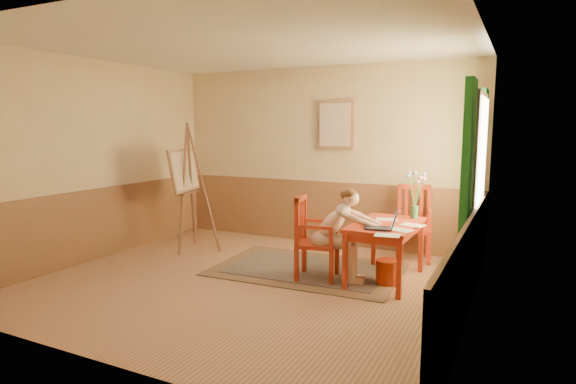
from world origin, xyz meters
The scene contains 14 objects.
room centered at (0.00, 0.00, 1.40)m, with size 5.04×4.54×2.84m.
wainscot centered at (0.00, 0.80, 0.50)m, with size 5.00×4.50×1.00m.
window centered at (2.42, 1.10, 1.35)m, with size 0.12×2.01×2.20m.
wall_portrait centered at (0.25, 2.20, 1.90)m, with size 0.60×0.05×0.76m.
rug centered at (0.43, 0.76, 0.01)m, with size 2.47×1.70×0.02m.
table centered at (1.46, 0.77, 0.63)m, with size 0.74×1.21×0.72m.
chair_left centered at (0.65, 0.45, 0.52)m, with size 0.56×0.54×1.04m.
chair_back centered at (1.57, 1.90, 0.52)m, with size 0.56×0.58×1.05m.
figure centered at (0.95, 0.50, 0.63)m, with size 0.88×0.46×1.14m.
laptop centered at (1.53, 0.41, 0.76)m, with size 0.39×0.27×0.22m.
papers centered at (1.64, 0.58, 0.72)m, with size 0.67×1.11×0.00m.
vase centered at (1.71, 1.23, 1.00)m, with size 0.23×0.30×0.60m.
wastebasket centered at (1.53, 0.65, 0.15)m, with size 0.28×0.28×0.30m, color red.
easel centered at (-1.63, 0.89, 1.14)m, with size 0.73×0.86×1.93m.
Camera 1 is at (2.91, -4.81, 1.88)m, focal length 29.75 mm.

